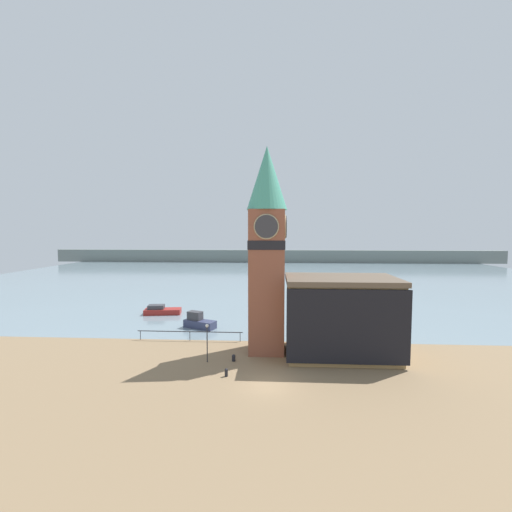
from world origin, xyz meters
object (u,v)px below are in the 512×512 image
(clock_tower, at_px, (267,244))
(pier_building, at_px, (341,316))
(boat_far, at_px, (162,311))
(mooring_bollard_near, at_px, (226,372))
(lamp_post, at_px, (207,335))
(mooring_bollard_far, at_px, (234,358))
(boat_near, at_px, (199,322))

(clock_tower, distance_m, pier_building, 10.46)
(boat_far, xyz_separation_m, mooring_bollard_near, (13.08, -21.71, -0.15))
(boat_far, bearing_deg, pier_building, -41.56)
(lamp_post, bearing_deg, mooring_bollard_far, 8.47)
(pier_building, xyz_separation_m, boat_near, (-16.59, 8.93, -3.24))
(boat_near, xyz_separation_m, lamp_post, (3.46, -11.55, 1.86))
(clock_tower, xyz_separation_m, pier_building, (7.50, -0.73, -7.26))
(clock_tower, distance_m, boat_far, 24.80)
(lamp_post, bearing_deg, clock_tower, 30.80)
(clock_tower, relative_size, mooring_bollard_far, 31.96)
(boat_far, distance_m, mooring_bollard_near, 25.35)
(clock_tower, xyz_separation_m, boat_far, (-16.42, 15.19, -10.73))
(mooring_bollard_far, height_order, lamp_post, lamp_post)
(clock_tower, distance_m, boat_near, 16.12)
(clock_tower, bearing_deg, lamp_post, -149.20)
(mooring_bollard_near, bearing_deg, boat_near, 111.37)
(pier_building, distance_m, mooring_bollard_near, 12.81)
(clock_tower, height_order, lamp_post, clock_tower)
(boat_far, bearing_deg, lamp_post, -67.73)
(lamp_post, bearing_deg, pier_building, 11.30)
(pier_building, relative_size, boat_far, 1.99)
(boat_far, bearing_deg, clock_tower, -50.69)
(mooring_bollard_near, bearing_deg, lamp_post, 126.04)
(clock_tower, distance_m, mooring_bollard_far, 11.74)
(clock_tower, bearing_deg, boat_near, 137.96)
(boat_near, relative_size, lamp_post, 1.21)
(clock_tower, bearing_deg, mooring_bollard_near, -117.06)
(boat_far, distance_m, mooring_bollard_far, 22.51)
(pier_building, xyz_separation_m, mooring_bollard_near, (-10.84, -5.79, -3.62))
(mooring_bollard_near, distance_m, mooring_bollard_far, 3.54)
(mooring_bollard_near, xyz_separation_m, lamp_post, (-2.30, 3.16, 2.23))
(mooring_bollard_near, xyz_separation_m, mooring_bollard_far, (0.20, 3.54, -0.04))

